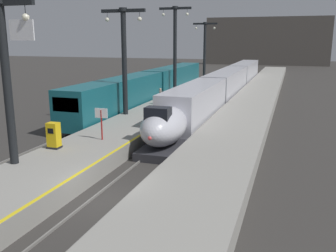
{
  "coord_description": "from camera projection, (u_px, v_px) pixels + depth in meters",
  "views": [
    {
      "loc": [
        8.01,
        -14.86,
        7.57
      ],
      "look_at": [
        0.2,
        8.68,
        1.8
      ],
      "focal_mm": 39.91,
      "sensor_mm": 36.0,
      "label": 1
    }
  ],
  "objects": [
    {
      "name": "ground_plane",
      "position": [
        107.0,
        201.0,
        17.91
      ],
      "size": [
        260.0,
        260.0,
        0.0
      ],
      "primitive_type": "plane",
      "color": "#33302D"
    },
    {
      "name": "platform_left",
      "position": [
        177.0,
        104.0,
        41.92
      ],
      "size": [
        4.8,
        110.0,
        1.05
      ],
      "primitive_type": "cube",
      "color": "gray",
      "rests_on": "ground"
    },
    {
      "name": "platform_right",
      "position": [
        250.0,
        108.0,
        39.43
      ],
      "size": [
        4.8,
        110.0,
        1.05
      ],
      "primitive_type": "cube",
      "color": "gray",
      "rests_on": "ground"
    },
    {
      "name": "platform_left_safety_stripe",
      "position": [
        197.0,
        100.0,
        41.1
      ],
      "size": [
        0.2,
        107.8,
        0.01
      ],
      "primitive_type": "cube",
      "color": "yellow",
      "rests_on": "platform_left"
    },
    {
      "name": "rail_main_left",
      "position": [
        211.0,
        105.0,
        43.55
      ],
      "size": [
        0.08,
        110.0,
        0.12
      ],
      "primitive_type": "cube",
      "color": "slate",
      "rests_on": "ground"
    },
    {
      "name": "rail_main_right",
      "position": [
        224.0,
        106.0,
        43.09
      ],
      "size": [
        0.08,
        110.0,
        0.12
      ],
      "primitive_type": "cube",
      "color": "slate",
      "rests_on": "ground"
    },
    {
      "name": "rail_secondary_left",
      "position": [
        146.0,
        102.0,
        46.04
      ],
      "size": [
        0.08,
        110.0,
        0.12
      ],
      "primitive_type": "cube",
      "color": "slate",
      "rests_on": "ground"
    },
    {
      "name": "rail_secondary_right",
      "position": [
        158.0,
        102.0,
        45.58
      ],
      "size": [
        0.08,
        110.0,
        0.12
      ],
      "primitive_type": "cube",
      "color": "slate",
      "rests_on": "ground"
    },
    {
      "name": "highspeed_train_main",
      "position": [
        226.0,
        84.0,
        47.88
      ],
      "size": [
        2.92,
        55.75,
        3.6
      ],
      "color": "silver",
      "rests_on": "ground"
    },
    {
      "name": "regional_train_adjacent",
      "position": [
        151.0,
        85.0,
        45.06
      ],
      "size": [
        2.85,
        36.6,
        3.8
      ],
      "color": "#145660",
      "rests_on": "ground"
    },
    {
      "name": "station_column_near",
      "position": [
        6.0,
        65.0,
        18.95
      ],
      "size": [
        4.0,
        0.68,
        8.51
      ],
      "color": "black",
      "rests_on": "platform_left"
    },
    {
      "name": "station_column_mid",
      "position": [
        124.0,
        52.0,
        32.13
      ],
      "size": [
        4.0,
        0.68,
        9.12
      ],
      "color": "black",
      "rests_on": "platform_left"
    },
    {
      "name": "station_column_far",
      "position": [
        175.0,
        42.0,
        45.61
      ],
      "size": [
        4.0,
        0.68,
        10.39
      ],
      "color": "black",
      "rests_on": "platform_left"
    },
    {
      "name": "station_column_distant",
      "position": [
        205.0,
        45.0,
        60.87
      ],
      "size": [
        4.0,
        0.68,
        9.23
      ],
      "color": "black",
      "rests_on": "platform_left"
    },
    {
      "name": "passenger_near_edge",
      "position": [
        160.0,
        95.0,
        37.96
      ],
      "size": [
        0.39,
        0.49,
        1.69
      ],
      "color": "#23232D",
      "rests_on": "platform_left"
    },
    {
      "name": "rolling_suitcase",
      "position": [
        166.0,
        101.0,
        38.33
      ],
      "size": [
        0.4,
        0.22,
        0.98
      ],
      "color": "navy",
      "rests_on": "platform_left"
    },
    {
      "name": "ticket_machine_yellow",
      "position": [
        54.0,
        136.0,
        22.76
      ],
      "size": [
        0.76,
        0.62,
        1.6
      ],
      "color": "yellow",
      "rests_on": "platform_left"
    },
    {
      "name": "departure_info_board",
      "position": [
        101.0,
        117.0,
        24.54
      ],
      "size": [
        0.9,
        0.1,
        2.12
      ],
      "color": "maroon",
      "rests_on": "platform_left"
    },
    {
      "name": "terminus_back_wall",
      "position": [
        266.0,
        41.0,
        110.61
      ],
      "size": [
        36.0,
        2.0,
        14.0
      ],
      "primitive_type": "cube",
      "color": "#4C4742",
      "rests_on": "ground"
    }
  ]
}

